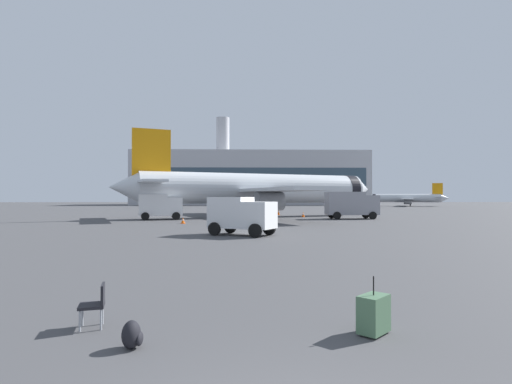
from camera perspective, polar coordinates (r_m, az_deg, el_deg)
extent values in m
cylinder|color=silver|center=(52.81, 0.32, 0.51)|extent=(29.33, 14.45, 3.80)
cone|color=silver|center=(61.08, 14.41, 0.37)|extent=(3.55, 4.24, 3.61)
cone|color=silver|center=(48.67, -17.93, 0.64)|extent=(4.22, 4.35, 3.42)
cylinder|color=black|center=(59.77, 12.73, 0.39)|extent=(2.71, 4.12, 3.88)
cube|color=silver|center=(59.89, -3.60, 0.08)|extent=(10.29, 16.65, 0.36)
cube|color=silver|center=(45.12, 3.19, 0.33)|extent=(10.29, 16.65, 0.36)
cylinder|color=gray|center=(57.54, -2.77, -1.18)|extent=(3.78, 3.21, 2.20)
cylinder|color=gray|center=(47.37, 1.85, -1.29)|extent=(3.78, 3.21, 2.20)
cube|color=orange|center=(49.25, -14.31, 4.81)|extent=(4.23, 1.94, 6.40)
cube|color=silver|center=(52.15, -15.40, 1.21)|extent=(4.60, 6.53, 0.24)
cube|color=silver|center=(45.82, -14.32, 1.46)|extent=(4.60, 6.53, 0.24)
cylinder|color=black|center=(58.63, 11.15, -2.33)|extent=(0.36, 0.36, 1.80)
cylinder|color=black|center=(54.31, -2.63, -2.48)|extent=(0.44, 0.44, 1.80)
cylinder|color=black|center=(49.84, -0.70, -2.64)|extent=(0.44, 0.44, 1.80)
cylinder|color=silver|center=(122.24, 20.06, -0.81)|extent=(17.61, 9.34, 2.30)
cone|color=silver|center=(122.91, 15.48, -0.82)|extent=(2.21, 2.59, 2.19)
cone|color=silver|center=(122.38, 24.78, -0.79)|extent=(2.60, 2.67, 2.07)
cylinder|color=black|center=(122.77, 16.10, -0.82)|extent=(1.71, 2.49, 2.35)
cube|color=silver|center=(117.38, 20.29, -0.90)|extent=(6.52, 10.06, 0.22)
cube|color=silver|center=(127.08, 20.40, -0.88)|extent=(6.52, 10.06, 0.22)
cylinder|color=gray|center=(118.90, 20.31, -1.28)|extent=(2.31, 2.00, 1.33)
cylinder|color=gray|center=(125.57, 20.38, -1.24)|extent=(2.31, 2.00, 1.33)
cube|color=orange|center=(122.30, 23.89, 0.23)|extent=(2.54, 1.26, 3.88)
cube|color=silver|center=(120.36, 24.08, -0.62)|extent=(2.89, 3.97, 0.15)
cube|color=silver|center=(124.24, 24.00, -0.62)|extent=(2.89, 3.97, 0.15)
cylinder|color=black|center=(122.68, 16.66, -1.61)|extent=(0.22, 0.22, 1.09)
cylinder|color=black|center=(120.78, 20.62, -1.61)|extent=(0.27, 0.27, 1.09)
cylinder|color=black|center=(123.69, 20.65, -1.59)|extent=(0.27, 0.27, 1.09)
cube|color=white|center=(48.16, -11.23, -1.97)|extent=(2.10, 2.50, 2.04)
cube|color=#1E232D|center=(48.19, -10.38, -1.40)|extent=(0.49, 1.95, 0.84)
cube|color=white|center=(48.11, -14.09, -1.74)|extent=(3.51, 2.80, 2.40)
cylinder|color=black|center=(49.35, -11.15, -3.17)|extent=(0.93, 0.40, 0.90)
cylinder|color=black|center=(47.05, -11.02, -3.29)|extent=(0.93, 0.40, 0.90)
cylinder|color=black|center=(49.31, -15.06, -3.16)|extent=(0.93, 0.40, 0.90)
cylinder|color=black|center=(47.01, -15.13, -3.29)|extent=(0.93, 0.40, 0.90)
cube|color=gray|center=(50.54, 15.50, -1.75)|extent=(1.76, 2.46, 2.29)
cube|color=#1E232D|center=(50.77, 16.26, -1.13)|extent=(0.15, 2.16, 0.95)
cube|color=gray|center=(49.63, 12.22, -1.54)|extent=(4.40, 2.55, 2.70)
cylinder|color=black|center=(51.74, 14.98, -3.05)|extent=(0.91, 0.25, 0.90)
cylinder|color=black|center=(49.38, 15.92, -3.16)|extent=(0.91, 0.25, 0.90)
cylinder|color=black|center=(50.55, 10.46, -3.11)|extent=(0.91, 0.25, 0.90)
cylinder|color=black|center=(48.13, 11.19, -3.23)|extent=(0.91, 0.25, 0.90)
cube|color=white|center=(27.24, 0.48, -3.24)|extent=(2.51, 2.60, 1.78)
cube|color=#1E232D|center=(26.90, 1.90, -2.38)|extent=(0.94, 1.61, 0.74)
cube|color=white|center=(28.29, -3.51, -2.83)|extent=(3.28, 3.03, 2.10)
cylinder|color=black|center=(28.15, 1.84, -5.07)|extent=(0.89, 0.63, 0.90)
cylinder|color=black|center=(26.27, -0.12, -5.39)|extent=(0.89, 0.63, 0.90)
cylinder|color=black|center=(29.59, -3.58, -4.86)|extent=(0.89, 0.63, 0.90)
cylinder|color=black|center=(27.81, -5.80, -5.12)|extent=(0.89, 0.63, 0.90)
cube|color=#F2590C|center=(40.66, -10.11, -4.32)|extent=(0.44, 0.44, 0.04)
cone|color=#F2590C|center=(40.64, -10.11, -3.88)|extent=(0.36, 0.36, 0.58)
cylinder|color=white|center=(40.64, -10.11, -3.84)|extent=(0.23, 0.23, 0.10)
cube|color=#F2590C|center=(53.28, 6.57, -3.46)|extent=(0.44, 0.44, 0.04)
cone|color=#F2590C|center=(53.26, 6.57, -3.10)|extent=(0.36, 0.36, 0.62)
cylinder|color=white|center=(53.26, 6.57, -3.07)|extent=(0.23, 0.23, 0.10)
cube|color=#F2590C|center=(59.01, 3.14, -3.19)|extent=(0.44, 0.44, 0.04)
cone|color=#F2590C|center=(59.00, 3.14, -2.79)|extent=(0.36, 0.36, 0.79)
cylinder|color=white|center=(59.00, 3.14, -2.75)|extent=(0.23, 0.23, 0.10)
cube|color=#476B4C|center=(8.41, 16.02, -15.94)|extent=(0.73, 0.74, 0.70)
cylinder|color=black|center=(8.29, 16.01, -12.40)|extent=(0.02, 0.02, 0.36)
cylinder|color=black|center=(8.70, 16.73, -17.81)|extent=(0.08, 0.08, 0.08)
cylinder|color=black|center=(8.32, 15.30, -18.63)|extent=(0.08, 0.08, 0.08)
ellipsoid|color=black|center=(7.76, -16.94, -18.41)|extent=(0.32, 0.40, 0.48)
ellipsoid|color=black|center=(7.75, -15.88, -19.00)|extent=(0.12, 0.28, 0.24)
cube|color=black|center=(9.08, -21.86, -14.44)|extent=(0.58, 0.58, 0.06)
cube|color=black|center=(9.01, -20.49, -13.12)|extent=(0.17, 0.48, 0.40)
cylinder|color=#999EA5|center=(8.97, -23.27, -16.06)|extent=(0.04, 0.04, 0.44)
cylinder|color=#999EA5|center=(9.34, -22.96, -15.44)|extent=(0.04, 0.04, 0.44)
cylinder|color=#999EA5|center=(8.93, -20.72, -16.14)|extent=(0.04, 0.04, 0.44)
cylinder|color=#999EA5|center=(9.30, -20.53, -15.51)|extent=(0.04, 0.04, 0.44)
cube|color=#B2B2B7|center=(138.79, -0.77, 1.84)|extent=(76.17, 21.95, 17.40)
cube|color=#334756|center=(127.74, -0.68, 1.66)|extent=(72.36, 0.10, 7.83)
cylinder|color=#B2B2B7|center=(140.36, -4.63, 7.84)|extent=(4.40, 4.40, 12.00)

